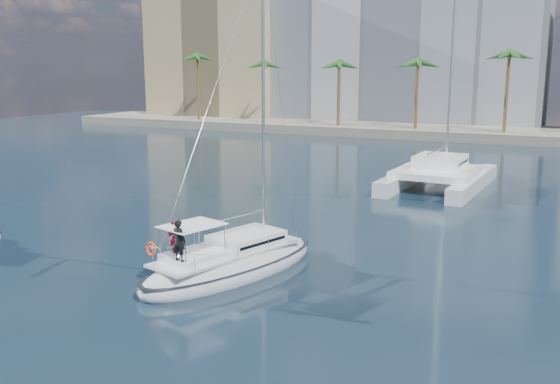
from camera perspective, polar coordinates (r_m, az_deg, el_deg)
The scene contains 9 objects.
ground at distance 29.26m, azimuth -2.46°, elevation -7.01°, with size 160.00×160.00×0.00m, color black.
quay at distance 86.96m, azimuth 16.63°, elevation 5.26°, with size 120.00×14.00×1.20m, color gray.
building_modern at distance 100.80m, azimuth 11.22°, elevation 13.93°, with size 42.00×16.00×28.00m, color silver.
building_tan_left at distance 108.51m, azimuth -5.30°, elevation 12.32°, with size 22.00×14.00×22.00m, color tan.
palm_left at distance 94.11m, azimuth -4.79°, elevation 12.03°, with size 3.60×3.60×12.30m.
palm_centre at distance 82.58m, azimuth 16.58°, elevation 11.70°, with size 3.60×3.60×12.30m.
main_sloop at distance 28.42m, azimuth -4.49°, elevation -6.55°, with size 6.09×10.57×14.96m.
catamaran at distance 49.81m, azimuth 14.34°, elevation 1.74°, with size 7.11×13.13×18.54m.
seagull at distance 31.49m, azimuth -11.51°, elevation -4.99°, with size 0.93×0.40×0.17m.
Camera 1 is at (12.95, -24.55, 9.26)m, focal length 40.00 mm.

